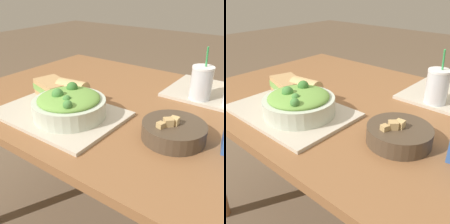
% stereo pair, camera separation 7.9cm
% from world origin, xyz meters
% --- Properties ---
extents(dining_table, '(1.49, 0.90, 0.73)m').
position_xyz_m(dining_table, '(0.00, 0.00, 0.65)').
color(dining_table, brown).
rests_on(dining_table, ground_plane).
extents(tray_near, '(0.44, 0.31, 0.01)m').
position_xyz_m(tray_near, '(-0.21, -0.23, 0.74)').
color(tray_near, '#BCB29E').
rests_on(tray_near, dining_table).
extents(tray_far, '(0.44, 0.31, 0.01)m').
position_xyz_m(tray_far, '(0.21, 0.28, 0.74)').
color(tray_far, '#BCB29E').
rests_on(tray_far, dining_table).
extents(salad_bowl, '(0.25, 0.25, 0.11)m').
position_xyz_m(salad_bowl, '(-0.16, -0.23, 0.79)').
color(salad_bowl, beige).
rests_on(salad_bowl, tray_near).
extents(soup_bowl, '(0.19, 0.19, 0.07)m').
position_xyz_m(soup_bowl, '(0.18, -0.15, 0.76)').
color(soup_bowl, '#473828').
rests_on(soup_bowl, dining_table).
extents(sandwich_near, '(0.18, 0.14, 0.06)m').
position_xyz_m(sandwich_near, '(-0.34, -0.15, 0.78)').
color(sandwich_near, tan).
rests_on(sandwich_near, tray_near).
extents(baguette_near, '(0.13, 0.09, 0.08)m').
position_xyz_m(baguette_near, '(-0.25, -0.12, 0.78)').
color(baguette_near, tan).
rests_on(baguette_near, tray_near).
extents(drink_cup_dark, '(0.08, 0.08, 0.20)m').
position_xyz_m(drink_cup_dark, '(0.15, 0.17, 0.81)').
color(drink_cup_dark, silver).
rests_on(drink_cup_dark, tray_far).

